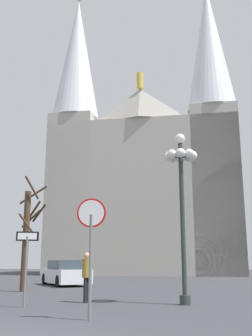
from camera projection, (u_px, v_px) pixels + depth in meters
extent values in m
cube|color=#ADA89E|center=(147.00, 202.00, 44.26)|extent=(19.84, 12.80, 15.47)
pyramid|color=#ADA89E|center=(140.00, 105.00, 41.57)|extent=(6.86, 2.25, 3.50)
cylinder|color=gold|center=(140.00, 81.00, 42.17)|extent=(0.70, 0.70, 1.80)
cube|color=#ADA89E|center=(73.00, 194.00, 42.06)|extent=(4.81, 4.81, 16.57)
cone|color=silver|center=(77.00, 58.00, 45.61)|extent=(5.10, 5.10, 14.84)
cube|color=#ADA89E|center=(216.00, 189.00, 39.57)|extent=(4.81, 4.81, 16.57)
cone|color=silver|center=(209.00, 46.00, 43.12)|extent=(5.10, 5.10, 14.84)
cylinder|color=slate|center=(90.00, 266.00, 9.90)|extent=(0.08, 0.08, 2.55)
cylinder|color=red|center=(91.00, 213.00, 10.20)|extent=(0.75, 0.10, 0.74)
cylinder|color=white|center=(91.00, 213.00, 10.18)|extent=(0.65, 0.05, 0.65)
cylinder|color=slate|center=(26.00, 271.00, 12.48)|extent=(0.07, 0.07, 2.16)
cube|color=black|center=(27.00, 236.00, 12.72)|extent=(0.69, 0.22, 0.29)
cube|color=white|center=(27.00, 236.00, 12.71)|extent=(0.58, 0.17, 0.21)
cylinder|color=#2D3833|center=(183.00, 221.00, 13.58)|extent=(0.16, 0.16, 5.46)
cylinder|color=#2D3833|center=(185.00, 300.00, 13.00)|extent=(0.36, 0.36, 0.30)
sphere|color=white|center=(180.00, 139.00, 14.24)|extent=(0.36, 0.36, 0.36)
sphere|color=white|center=(193.00, 155.00, 14.04)|extent=(0.32, 0.32, 0.32)
cylinder|color=#2D3833|center=(187.00, 156.00, 14.07)|extent=(0.05, 0.42, 0.05)
sphere|color=white|center=(189.00, 158.00, 14.34)|extent=(0.32, 0.32, 0.32)
cylinder|color=#2D3833|center=(185.00, 157.00, 14.22)|extent=(0.33, 0.33, 0.05)
sphere|color=white|center=(181.00, 159.00, 14.50)|extent=(0.32, 0.32, 0.32)
cylinder|color=#2D3833|center=(181.00, 157.00, 14.30)|extent=(0.42, 0.05, 0.05)
sphere|color=white|center=(172.00, 158.00, 14.42)|extent=(0.32, 0.32, 0.32)
cylinder|color=#2D3833|center=(176.00, 157.00, 14.26)|extent=(0.33, 0.33, 0.05)
sphere|color=white|center=(169.00, 156.00, 14.15)|extent=(0.32, 0.32, 0.32)
cylinder|color=#2D3833|center=(175.00, 156.00, 14.12)|extent=(0.05, 0.42, 0.05)
sphere|color=white|center=(172.00, 154.00, 13.85)|extent=(0.32, 0.32, 0.32)
cylinder|color=#2D3833|center=(176.00, 155.00, 13.97)|extent=(0.33, 0.33, 0.05)
sphere|color=white|center=(180.00, 153.00, 13.69)|extent=(0.32, 0.32, 0.32)
cylinder|color=#2D3833|center=(181.00, 154.00, 13.89)|extent=(0.42, 0.05, 0.05)
sphere|color=white|center=(189.00, 153.00, 13.77)|extent=(0.32, 0.32, 0.32)
cylinder|color=#2D3833|center=(185.00, 155.00, 13.93)|extent=(0.33, 0.33, 0.05)
cylinder|color=#473323|center=(26.00, 240.00, 19.03)|extent=(0.30, 0.30, 4.71)
cylinder|color=#473323|center=(32.00, 188.00, 19.32)|extent=(0.62, 0.68, 1.09)
cylinder|color=#473323|center=(39.00, 213.00, 19.72)|extent=(1.04, 1.00, 0.82)
cylinder|color=#473323|center=(26.00, 224.00, 18.87)|extent=(0.76, 0.38, 0.99)
cylinder|color=#473323|center=(33.00, 211.00, 19.70)|extent=(0.88, 0.47, 1.02)
cylinder|color=#473323|center=(33.00, 195.00, 20.20)|extent=(1.42, 0.12, 0.93)
cylinder|color=#473323|center=(31.00, 218.00, 19.72)|extent=(1.02, 0.22, 0.90)
cube|color=silver|center=(65.00, 276.00, 23.38)|extent=(3.95, 4.71, 0.77)
cube|color=#333D47|center=(67.00, 265.00, 23.32)|extent=(2.72, 2.97, 0.51)
cylinder|color=black|center=(45.00, 279.00, 24.32)|extent=(0.53, 0.66, 0.64)
cylinder|color=black|center=(70.00, 278.00, 25.00)|extent=(0.53, 0.66, 0.64)
cylinder|color=black|center=(59.00, 281.00, 21.66)|extent=(0.53, 0.66, 0.64)
cylinder|color=black|center=(87.00, 280.00, 22.34)|extent=(0.53, 0.66, 0.64)
cylinder|color=black|center=(85.00, 290.00, 13.67)|extent=(0.12, 0.12, 0.83)
cylinder|color=black|center=(87.00, 290.00, 13.82)|extent=(0.12, 0.12, 0.83)
cylinder|color=olive|center=(87.00, 268.00, 13.91)|extent=(0.32, 0.32, 0.62)
sphere|color=tan|center=(87.00, 256.00, 14.00)|extent=(0.23, 0.23, 0.23)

